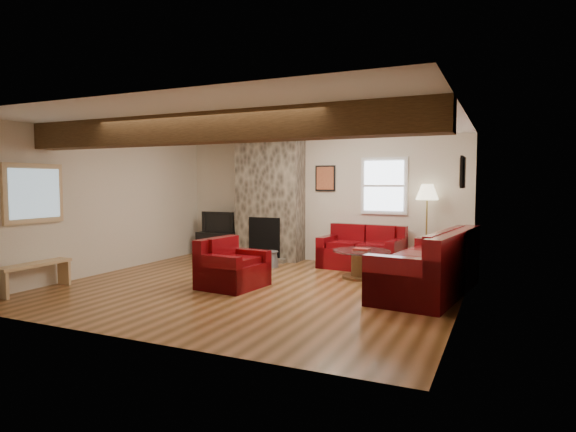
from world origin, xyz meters
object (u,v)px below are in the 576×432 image
loveseat (362,247)px  floor_lamp (427,197)px  sofa_three (427,262)px  tv_cabinet (220,244)px  television (220,222)px  armchair_red (233,263)px  coffee_table (361,264)px

loveseat → floor_lamp: size_ratio=0.95×
sofa_three → tv_cabinet: size_ratio=2.37×
sofa_three → floor_lamp: bearing=-163.7°
television → floor_lamp: 4.49m
television → floor_lamp: (4.45, 0.02, 0.61)m
armchair_red → sofa_three: bearing=-66.9°
loveseat → sofa_three: bearing=-43.1°
coffee_table → television: television is taller
loveseat → floor_lamp: bearing=20.7°
coffee_table → tv_cabinet: size_ratio=0.96×
sofa_three → tv_cabinet: bearing=-104.1°
floor_lamp → loveseat: bearing=-164.2°
armchair_red → tv_cabinet: armchair_red is taller
coffee_table → loveseat: bearing=105.6°
tv_cabinet → television: (0.00, 0.00, 0.49)m
loveseat → floor_lamp: (1.13, 0.32, 0.95)m
tv_cabinet → sofa_three: bearing=-21.6°
sofa_three → television: television is taller
television → armchair_red: bearing=-54.1°
sofa_three → floor_lamp: size_ratio=1.52×
sofa_three → floor_lamp: 2.12m
sofa_three → tv_cabinet: (-4.74, 1.88, -0.21)m
armchair_red → television: bearing=42.3°
coffee_table → floor_lamp: 1.87m
sofa_three → television: 5.11m
loveseat → tv_cabinet: bearing=179.8°
coffee_table → floor_lamp: floor_lamp is taller
armchair_red → coffee_table: 2.21m
sofa_three → tv_cabinet: 5.11m
loveseat → tv_cabinet: (-3.32, 0.30, -0.15)m
armchair_red → floor_lamp: bearing=-35.9°
tv_cabinet → coffee_table: bearing=-18.4°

